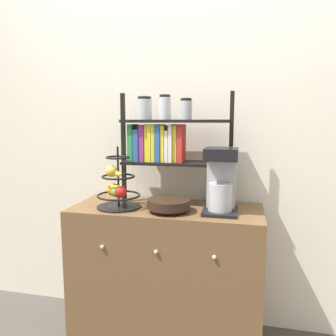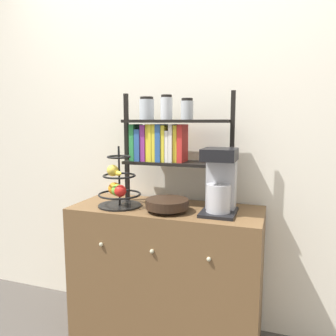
# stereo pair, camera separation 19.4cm
# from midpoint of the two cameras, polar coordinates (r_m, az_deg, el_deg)

# --- Properties ---
(wall_back) EXTENTS (7.00, 0.05, 2.60)m
(wall_back) POSITION_cam_midpoint_polar(r_m,az_deg,el_deg) (2.20, -1.17, 6.39)
(wall_back) COLOR silver
(wall_back) RESTS_ON ground_plane
(sideboard) EXTENTS (1.15, 0.49, 0.85)m
(sideboard) POSITION_cam_midpoint_polar(r_m,az_deg,el_deg) (2.15, -3.03, -17.93)
(sideboard) COLOR brown
(sideboard) RESTS_ON ground_plane
(coffee_maker) EXTENTS (0.19, 0.24, 0.37)m
(coffee_maker) POSITION_cam_midpoint_polar(r_m,az_deg,el_deg) (1.88, 6.33, -2.07)
(coffee_maker) COLOR black
(coffee_maker) RESTS_ON sideboard
(fruit_stand) EXTENTS (0.26, 0.26, 0.37)m
(fruit_stand) POSITION_cam_midpoint_polar(r_m,az_deg,el_deg) (1.99, -11.62, -3.47)
(fruit_stand) COLOR black
(fruit_stand) RESTS_ON sideboard
(wooden_bowl) EXTENTS (0.25, 0.25, 0.07)m
(wooden_bowl) POSITION_cam_midpoint_polar(r_m,az_deg,el_deg) (1.89, -2.83, -6.37)
(wooden_bowl) COLOR black
(wooden_bowl) RESTS_ON sideboard
(shelf_hutch) EXTENTS (0.70, 0.20, 0.69)m
(shelf_hutch) POSITION_cam_midpoint_polar(r_m,az_deg,el_deg) (2.02, -3.65, 5.19)
(shelf_hutch) COLOR black
(shelf_hutch) RESTS_ON sideboard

